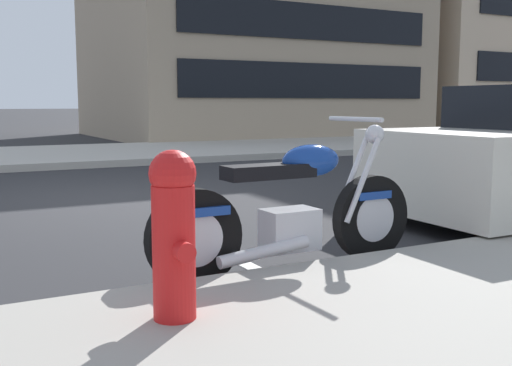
% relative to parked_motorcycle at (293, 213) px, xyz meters
% --- Properties ---
extents(ground_plane, '(260.00, 260.00, 0.00)m').
position_rel_parked_motorcycle_xyz_m(ground_plane, '(-0.21, 3.91, -0.44)').
color(ground_plane, '#28282B').
extents(sidewalk_far_curb, '(120.00, 5.00, 0.14)m').
position_rel_parked_motorcycle_xyz_m(sidewalk_far_curb, '(11.79, 10.47, -0.37)').
color(sidewalk_far_curb, '#ADA89E').
rests_on(sidewalk_far_curb, ground).
extents(parking_stall_stripe, '(0.12, 2.20, 0.01)m').
position_rel_parked_motorcycle_xyz_m(parking_stall_stripe, '(-0.21, 0.45, -0.44)').
color(parking_stall_stripe, silver).
rests_on(parking_stall_stripe, ground).
extents(parked_motorcycle, '(2.21, 0.62, 1.14)m').
position_rel_parked_motorcycle_xyz_m(parked_motorcycle, '(0.00, 0.00, 0.00)').
color(parked_motorcycle, black).
rests_on(parked_motorcycle, ground).
extents(fire_hydrant, '(0.24, 0.36, 0.87)m').
position_rel_parked_motorcycle_xyz_m(fire_hydrant, '(-1.26, -0.89, 0.16)').
color(fire_hydrant, red).
rests_on(fire_hydrant, sidewalk_near_curb).
extents(townhouse_mid_block, '(10.76, 8.96, 8.81)m').
position_rel_parked_motorcycle_xyz_m(townhouse_mid_block, '(8.53, 17.21, 3.97)').
color(townhouse_mid_block, tan).
rests_on(townhouse_mid_block, ground).
extents(townhouse_corner_block, '(11.39, 9.59, 11.86)m').
position_rel_parked_motorcycle_xyz_m(townhouse_corner_block, '(20.64, 17.53, 5.49)').
color(townhouse_corner_block, beige).
rests_on(townhouse_corner_block, ground).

